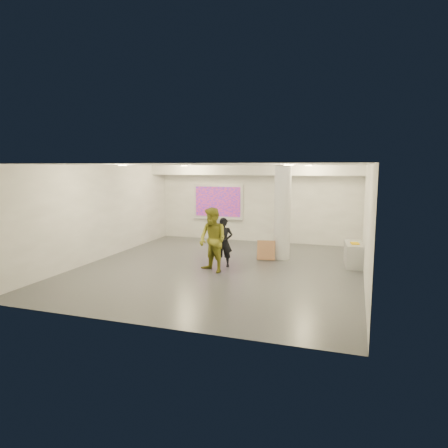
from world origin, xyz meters
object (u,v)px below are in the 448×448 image
(projection_screen, at_px, (218,202))
(woman, at_px, (224,242))
(man, at_px, (213,240))
(credenza, at_px, (354,254))
(column, at_px, (282,212))

(projection_screen, bearing_deg, woman, -68.68)
(projection_screen, relative_size, man, 1.15)
(projection_screen, xyz_separation_m, man, (1.55, -4.92, -0.62))
(projection_screen, relative_size, credenza, 1.76)
(column, distance_m, credenza, 2.52)
(projection_screen, distance_m, man, 5.19)
(woman, distance_m, man, 0.72)
(column, xyz_separation_m, man, (-1.55, -2.27, -0.59))
(column, relative_size, credenza, 2.51)
(column, height_order, woman, column)
(projection_screen, bearing_deg, credenza, -28.93)
(projection_screen, relative_size, woman, 1.44)
(column, height_order, projection_screen, column)
(column, height_order, credenza, column)
(credenza, distance_m, woman, 3.91)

